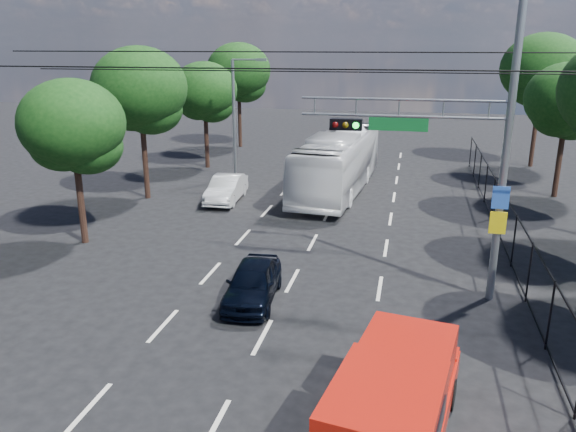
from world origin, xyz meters
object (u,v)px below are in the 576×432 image
(white_bus, at_px, (338,162))
(signal_mast, at_px, (465,135))
(white_van, at_px, (226,189))
(navy_hatchback, at_px, (253,282))
(red_pickup, at_px, (395,400))

(white_bus, bearing_deg, signal_mast, -62.47)
(white_bus, height_order, white_van, white_bus)
(navy_hatchback, bearing_deg, red_pickup, -56.45)
(white_bus, distance_m, white_van, 6.35)
(signal_mast, distance_m, white_bus, 14.18)
(red_pickup, bearing_deg, signal_mast, 78.71)
(signal_mast, relative_size, red_pickup, 1.68)
(navy_hatchback, height_order, white_bus, white_bus)
(red_pickup, relative_size, navy_hatchback, 1.51)
(red_pickup, relative_size, white_bus, 0.48)
(signal_mast, xyz_separation_m, red_pickup, (-1.54, -7.70, -4.17))
(red_pickup, relative_size, white_van, 1.40)
(red_pickup, xyz_separation_m, navy_hatchback, (-4.64, 5.90, -0.44))
(navy_hatchback, distance_m, white_bus, 14.45)
(signal_mast, distance_m, white_van, 14.97)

